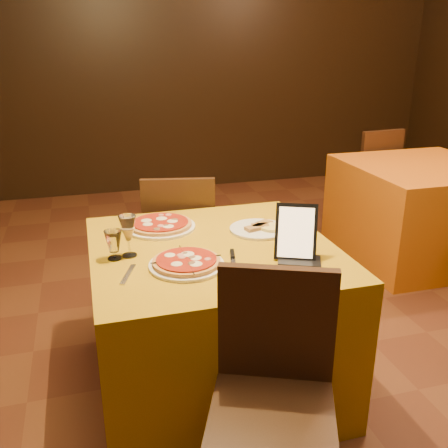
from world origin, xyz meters
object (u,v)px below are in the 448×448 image
object	(u,v)px
chair_side_far	(366,176)
pizza_far	(160,225)
water_glass	(114,245)
pizza_near	(186,263)
wine_glass	(128,236)
main_table	(213,317)
chair_main_near	(272,413)
tablet	(296,232)
side_table	(419,211)
chair_main_far	(180,241)

from	to	relation	value
chair_side_far	pizza_far	size ratio (longest dim) A/B	2.60
pizza_far	water_glass	world-z (taller)	water_glass
pizza_near	wine_glass	bearing A→B (deg)	141.04
chair_side_far	main_table	bearing A→B (deg)	38.91
chair_main_near	tablet	size ratio (longest dim) A/B	3.73
main_table	pizza_near	world-z (taller)	pizza_near
side_table	water_glass	bearing A→B (deg)	-155.00
main_table	chair_main_near	bearing A→B (deg)	-90.00
chair_main_near	wine_glass	world-z (taller)	wine_glass
chair_main_far	water_glass	bearing A→B (deg)	73.52
chair_side_far	water_glass	distance (m)	3.11
main_table	pizza_near	size ratio (longest dim) A/B	3.48
side_table	pizza_near	distance (m)	2.52
chair_side_far	pizza_far	world-z (taller)	chair_side_far
main_table	pizza_far	size ratio (longest dim) A/B	3.15
pizza_near	wine_glass	world-z (taller)	wine_glass
main_table	tablet	world-z (taller)	tablet
water_glass	pizza_near	bearing A→B (deg)	-29.61
pizza_near	tablet	world-z (taller)	tablet
pizza_near	water_glass	distance (m)	0.33
chair_main_far	wine_glass	xyz separation A→B (m)	(-0.38, -0.82, 0.39)
main_table	chair_main_near	size ratio (longest dim) A/B	1.21
chair_main_near	chair_main_far	xyz separation A→B (m)	(0.00, 1.60, 0.00)
chair_main_near	chair_side_far	distance (m)	3.34
pizza_near	water_glass	bearing A→B (deg)	150.39
main_table	chair_main_far	world-z (taller)	chair_main_far
side_table	pizza_far	world-z (taller)	pizza_far
chair_side_far	wine_glass	world-z (taller)	wine_glass
main_table	water_glass	size ratio (longest dim) A/B	8.46
side_table	pizza_far	bearing A→B (deg)	-159.56
pizza_near	water_glass	world-z (taller)	water_glass
chair_main_near	pizza_far	size ratio (longest dim) A/B	2.60
tablet	chair_side_far	bearing A→B (deg)	76.52
side_table	tablet	distance (m)	2.18
tablet	chair_main_near	bearing A→B (deg)	-94.54
chair_main_far	tablet	bearing A→B (deg)	118.21
pizza_near	tablet	xyz separation A→B (m)	(0.47, -0.04, 0.10)
chair_main_far	wine_glass	distance (m)	0.98
main_table	chair_main_near	xyz separation A→B (m)	(0.00, -0.79, 0.08)
chair_main_far	wine_glass	world-z (taller)	wine_glass
water_glass	chair_main_far	bearing A→B (deg)	62.07
pizza_near	pizza_far	distance (m)	0.48
chair_main_far	pizza_near	bearing A→B (deg)	92.31
main_table	chair_side_far	distance (m)	2.74
side_table	tablet	size ratio (longest dim) A/B	4.51
water_glass	chair_side_far	bearing A→B (deg)	38.68
side_table	chair_main_far	size ratio (longest dim) A/B	1.21
main_table	wine_glass	bearing A→B (deg)	-178.66
side_table	chair_side_far	size ratio (longest dim) A/B	1.21
main_table	chair_side_far	bearing A→B (deg)	44.08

